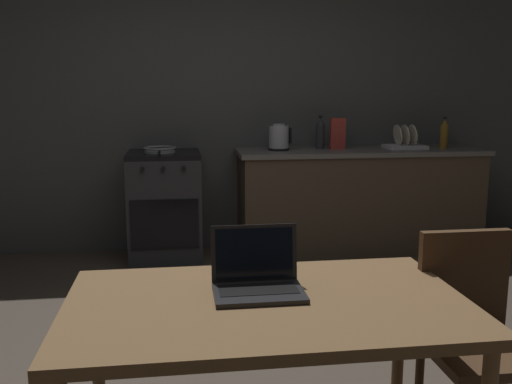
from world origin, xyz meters
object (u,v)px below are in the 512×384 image
object	(u,v)px
chair	(473,328)
electric_kettle	(279,138)
cereal_box	(338,134)
laptop	(257,280)
dish_rack	(405,143)
frying_pan	(160,149)
dining_table	(267,318)
bottle	(444,134)
bottle_b	(320,133)
stove_oven	(165,206)

from	to	relation	value
chair	electric_kettle	size ratio (longest dim) A/B	3.88
electric_kettle	cereal_box	world-z (taller)	cereal_box
laptop	dish_rack	distance (m)	3.33
electric_kettle	frying_pan	bearing A→B (deg)	-178.42
dining_table	frying_pan	xyz separation A→B (m)	(-0.44, 2.90, 0.29)
bottle	cereal_box	size ratio (longest dim) A/B	1.03
bottle_b	dish_rack	bearing A→B (deg)	-6.11
chair	dish_rack	size ratio (longest dim) A/B	2.57
cereal_box	bottle_b	xyz separation A→B (m)	(-0.14, 0.06, 0.00)
stove_oven	electric_kettle	xyz separation A→B (m)	(0.98, 0.00, 0.56)
laptop	frying_pan	xyz separation A→B (m)	(-0.42, 2.82, 0.17)
chair	laptop	distance (m)	0.91
chair	dish_rack	xyz separation A→B (m)	(0.84, 2.80, 0.46)
laptop	cereal_box	distance (m)	3.09
dining_table	bottle_b	xyz separation A→B (m)	(0.95, 3.01, 0.40)
stove_oven	chair	size ratio (longest dim) A/B	1.04
stove_oven	chair	bearing A→B (deg)	-65.72
dining_table	bottle	size ratio (longest dim) A/B	5.04
frying_pan	cereal_box	size ratio (longest dim) A/B	1.65
chair	electric_kettle	world-z (taller)	electric_kettle
dish_rack	bottle_b	distance (m)	0.76
cereal_box	electric_kettle	bearing A→B (deg)	-177.80
frying_pan	dish_rack	distance (m)	2.13
dining_table	laptop	bearing A→B (deg)	105.39
chair	laptop	size ratio (longest dim) A/B	2.73
bottle	stove_oven	bearing A→B (deg)	178.89
bottle	bottle_b	distance (m)	1.09
stove_oven	dish_rack	xyz separation A→B (m)	(2.11, 0.00, 0.50)
cereal_box	bottle	bearing A→B (deg)	-4.24
electric_kettle	cereal_box	bearing A→B (deg)	2.20
dish_rack	chair	bearing A→B (deg)	-106.76
dining_table	chair	size ratio (longest dim) A/B	1.60
stove_oven	dining_table	bearing A→B (deg)	-81.99
chair	electric_kettle	distance (m)	2.86
dish_rack	electric_kettle	bearing A→B (deg)	180.00
laptop	dining_table	bearing A→B (deg)	-65.21
frying_pan	chair	bearing A→B (deg)	-65.03
frying_pan	bottle_b	bearing A→B (deg)	4.44
cereal_box	chair	bearing A→B (deg)	-94.78
chair	bottle_b	distance (m)	2.93
dish_rack	bottle_b	xyz separation A→B (m)	(-0.75, 0.08, 0.09)
laptop	dish_rack	bearing A→B (deg)	68.33
bottle_b	chair	bearing A→B (deg)	-91.92
electric_kettle	bottle_b	world-z (taller)	bottle_b
frying_pan	electric_kettle	bearing A→B (deg)	1.58
dining_table	dish_rack	bearing A→B (deg)	59.98
laptop	bottle	bearing A→B (deg)	63.12
laptop	bottle_b	size ratio (longest dim) A/B	1.11
dining_table	bottle_b	size ratio (longest dim) A/B	4.83
laptop	electric_kettle	world-z (taller)	electric_kettle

